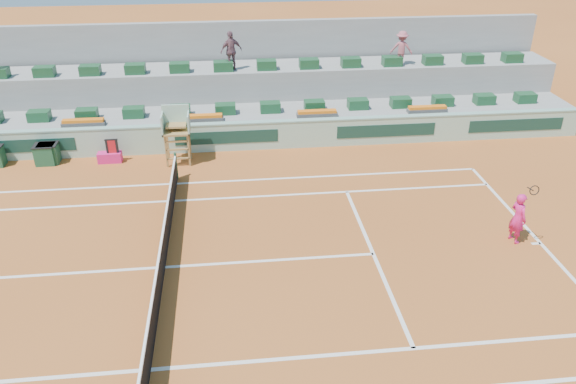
% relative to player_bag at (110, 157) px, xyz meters
% --- Properties ---
extents(ground, '(90.00, 90.00, 0.00)m').
position_rel_player_bag_xyz_m(ground, '(2.87, -7.79, -0.21)').
color(ground, '#994C1D').
rests_on(ground, ground).
extents(seating_tier_lower, '(36.00, 4.00, 1.20)m').
position_rel_player_bag_xyz_m(seating_tier_lower, '(2.87, 2.91, 0.39)').
color(seating_tier_lower, gray).
rests_on(seating_tier_lower, ground).
extents(seating_tier_upper, '(36.00, 2.40, 2.60)m').
position_rel_player_bag_xyz_m(seating_tier_upper, '(2.87, 4.51, 1.09)').
color(seating_tier_upper, gray).
rests_on(seating_tier_upper, ground).
extents(stadium_back_wall, '(36.00, 0.40, 4.40)m').
position_rel_player_bag_xyz_m(stadium_back_wall, '(2.87, 6.11, 1.99)').
color(stadium_back_wall, gray).
rests_on(stadium_back_wall, ground).
extents(player_bag, '(0.96, 0.43, 0.43)m').
position_rel_player_bag_xyz_m(player_bag, '(0.00, 0.00, 0.00)').
color(player_bag, '#E21D73').
rests_on(player_bag, ground).
extents(spectator_mid, '(1.13, 0.81, 1.78)m').
position_rel_player_bag_xyz_m(spectator_mid, '(5.27, 4.01, 3.28)').
color(spectator_mid, '#744D58').
rests_on(spectator_mid, seating_tier_upper).
extents(spectator_right, '(1.17, 0.89, 1.61)m').
position_rel_player_bag_xyz_m(spectator_right, '(13.30, 3.96, 3.19)').
color(spectator_right, '#A5525E').
rests_on(spectator_right, seating_tier_upper).
extents(court_lines, '(23.89, 11.09, 0.01)m').
position_rel_player_bag_xyz_m(court_lines, '(2.87, -7.79, -0.21)').
color(court_lines, silver).
rests_on(court_lines, ground).
extents(tennis_net, '(0.10, 11.97, 1.10)m').
position_rel_player_bag_xyz_m(tennis_net, '(2.87, -7.79, 0.31)').
color(tennis_net, black).
rests_on(tennis_net, ground).
extents(advertising_hoarding, '(36.00, 0.34, 1.26)m').
position_rel_player_bag_xyz_m(advertising_hoarding, '(2.89, 0.71, 0.42)').
color(advertising_hoarding, '#97BEA8').
rests_on(advertising_hoarding, ground).
extents(umpire_chair, '(1.10, 0.90, 2.40)m').
position_rel_player_bag_xyz_m(umpire_chair, '(2.87, -0.29, 1.33)').
color(umpire_chair, olive).
rests_on(umpire_chair, ground).
extents(seat_row_lower, '(32.90, 0.60, 0.44)m').
position_rel_player_bag_xyz_m(seat_row_lower, '(2.87, 2.01, 1.21)').
color(seat_row_lower, '#174525').
rests_on(seat_row_lower, seating_tier_lower).
extents(seat_row_upper, '(32.90, 0.60, 0.44)m').
position_rel_player_bag_xyz_m(seat_row_upper, '(2.87, 3.91, 2.61)').
color(seat_row_upper, '#174525').
rests_on(seat_row_upper, seating_tier_upper).
extents(flower_planters, '(26.80, 0.36, 0.28)m').
position_rel_player_bag_xyz_m(flower_planters, '(1.37, 1.21, 1.12)').
color(flower_planters, '#484848').
rests_on(flower_planters, seating_tier_lower).
extents(drink_cooler_a, '(0.78, 0.68, 0.84)m').
position_rel_player_bag_xyz_m(drink_cooler_a, '(-2.45, 0.20, 0.21)').
color(drink_cooler_a, '#18482D').
rests_on(drink_cooler_a, ground).
extents(drink_cooler_b, '(0.82, 0.71, 0.84)m').
position_rel_player_bag_xyz_m(drink_cooler_b, '(-2.58, 0.13, 0.21)').
color(drink_cooler_b, '#18482D').
rests_on(drink_cooler_b, ground).
extents(towel_rack, '(0.53, 0.09, 1.03)m').
position_rel_player_bag_xyz_m(towel_rack, '(0.16, -0.04, 0.39)').
color(towel_rack, black).
rests_on(towel_rack, ground).
extents(tennis_player, '(0.55, 0.92, 2.28)m').
position_rel_player_bag_xyz_m(tennis_player, '(13.95, -7.54, 0.65)').
color(tennis_player, '#E21D73').
rests_on(tennis_player, ground).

